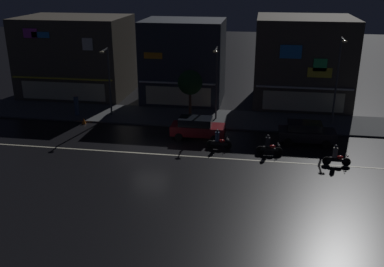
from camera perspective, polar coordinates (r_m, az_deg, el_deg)
The scene contains 17 objects.
ground_plane at distance 31.86m, azimuth -5.58°, elevation -2.67°, with size 140.00×140.00×0.00m, color black.
lane_divider_stripe at distance 31.86m, azimuth -5.58°, elevation -2.66°, with size 37.08×0.16×0.01m, color beige.
sidewalk_far at distance 39.64m, azimuth -2.53°, elevation 2.24°, with size 39.03×5.16×0.14m, color #424447.
storefront_left_block at distance 48.21m, azimuth -14.99°, elevation 9.81°, with size 10.91×7.98×8.19m.
storefront_center_block at distance 44.64m, azimuth 14.31°, elevation 9.24°, with size 9.16×8.65×8.48m.
storefront_right_block at distance 44.13m, azimuth -1.10°, elevation 9.50°, with size 7.92×6.54×8.12m.
streetlamp_west at distance 39.29m, azimuth -10.98°, elevation 7.44°, with size 0.44×1.64×6.18m.
streetlamp_mid at distance 37.71m, azimuth 3.22°, elevation 7.41°, with size 0.44×1.64×6.40m.
streetlamp_east at distance 38.29m, azimuth 18.66°, elevation 7.38°, with size 0.44×1.64×7.41m.
pedestrian_on_sidewalk at distance 40.97m, azimuth -14.96°, elevation 3.56°, with size 0.41×0.41×1.92m.
street_tree at distance 37.80m, azimuth -0.26°, elevation 6.70°, with size 2.16×2.16×4.43m.
parked_car_near_kerb at distance 34.48m, azimuth 0.73°, elevation 0.81°, with size 4.30×1.98×1.67m.
parked_car_trailing at distance 34.56m, azimuth 14.78°, elevation 0.16°, with size 4.30×1.98×1.67m.
motorcycle_lead at distance 31.21m, azimuth 18.46°, elevation -2.95°, with size 1.90×0.60×1.52m.
motorcycle_following at distance 32.49m, azimuth 3.50°, elevation -0.93°, with size 1.90×0.60×1.52m.
motorcycle_opposite_lane at distance 31.88m, azimuth 10.08°, elevation -1.66°, with size 1.90×0.60×1.52m.
traffic_cone at distance 38.99m, azimuth -14.06°, elevation 1.62°, with size 0.36×0.36×0.55m, color orange.
Camera 1 is at (7.64, -28.29, 12.52)m, focal length 40.49 mm.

